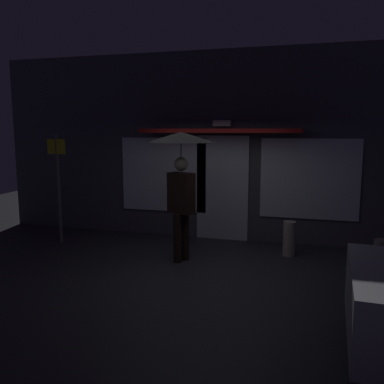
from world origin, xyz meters
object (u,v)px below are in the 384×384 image
object	(u,v)px
person_with_umbrella	(181,160)
sidewalk_bollard_2	(381,256)
sidewalk_bollard	(289,239)
street_sign_post	(58,181)

from	to	relation	value
person_with_umbrella	sidewalk_bollard_2	size ratio (longest dim) A/B	4.23
sidewalk_bollard	sidewalk_bollard_2	world-z (taller)	sidewalk_bollard
person_with_umbrella	street_sign_post	size ratio (longest dim) A/B	1.02
street_sign_post	sidewalk_bollard	world-z (taller)	street_sign_post
street_sign_post	sidewalk_bollard	bearing A→B (deg)	3.70
street_sign_post	sidewalk_bollard	xyz separation A→B (m)	(4.64, 0.30, -0.95)
sidewalk_bollard_2	sidewalk_bollard	bearing A→B (deg)	162.47
person_with_umbrella	street_sign_post	xyz separation A→B (m)	(-2.80, 0.52, -0.53)
street_sign_post	sidewalk_bollard_2	bearing A→B (deg)	-1.62
person_with_umbrella	sidewalk_bollard_2	distance (m)	3.68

